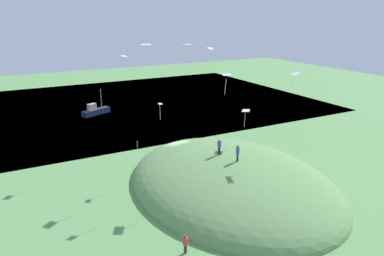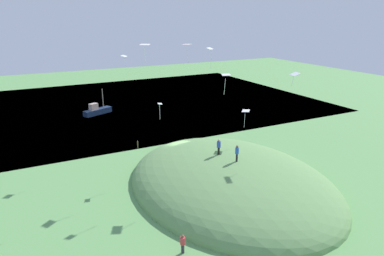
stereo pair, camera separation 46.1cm
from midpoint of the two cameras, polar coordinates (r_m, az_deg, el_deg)
ground_plane at (r=45.80m, az=-2.73°, el=-4.68°), size 160.00×160.00×0.00m
lake_water at (r=73.44m, az=-13.05°, el=3.32°), size 50.98×80.00×0.40m
grass_hill at (r=39.05m, az=5.82°, el=-8.88°), size 26.19×20.03×6.10m
boat_on_lake at (r=67.19m, az=-15.18°, el=2.63°), size 3.40×5.44×4.40m
person_walking_path at (r=38.26m, az=3.98°, el=-2.66°), size 0.55×0.55×1.75m
person_with_child at (r=28.46m, az=-1.54°, el=-17.49°), size 0.54×0.54×1.60m
person_on_hilltop at (r=36.69m, az=6.86°, el=-3.64°), size 0.38×0.38×1.73m
kite_0 at (r=36.22m, az=2.58°, el=12.11°), size 0.76×0.86×2.05m
kite_1 at (r=41.16m, az=8.16°, el=2.63°), size 1.42×1.39×1.91m
kite_2 at (r=38.23m, az=-1.14°, el=12.91°), size 1.29×1.33×1.98m
kite_3 at (r=38.72m, az=15.60°, el=8.17°), size 1.23×0.95×1.42m
kite_4 at (r=38.85m, az=-5.37°, el=3.56°), size 0.74×0.60×1.82m
kite_5 at (r=35.78m, az=5.11°, el=8.26°), size 1.43×1.26×1.97m
kite_6 at (r=42.72m, az=-10.99°, el=10.98°), size 1.01×0.98×1.37m
kite_7 at (r=34.29m, az=-7.72°, el=12.70°), size 1.05×1.08×1.94m
mooring_post at (r=49.16m, az=-8.89°, el=-2.64°), size 0.14×0.14×1.04m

